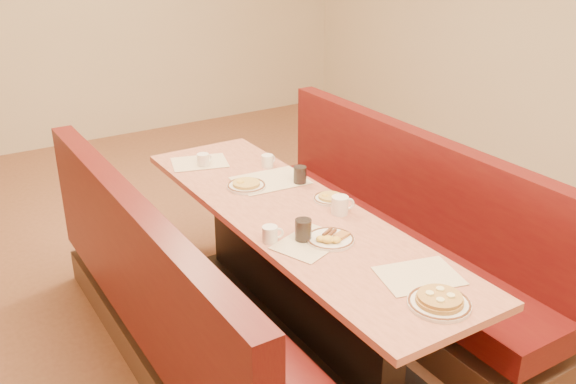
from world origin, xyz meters
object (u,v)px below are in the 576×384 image
soda_tumbler_mid (300,175)px  booth_right (393,242)px  diner_table (294,272)px  coffee_mug_b (271,234)px  pancake_plate (439,301)px  coffee_mug_d (203,160)px  coffee_mug_c (268,161)px  soda_tumbler_near (303,230)px  eggs_plate (330,239)px  coffee_mug_a (341,205)px  booth_left (174,314)px

soda_tumbler_mid → booth_right: bearing=-34.3°
diner_table → coffee_mug_b: (-0.28, -0.22, 0.42)m
pancake_plate → coffee_mug_d: bearing=94.3°
coffee_mug_d → coffee_mug_c: bearing=-47.7°
soda_tumbler_near → diner_table: bearing=65.5°
eggs_plate → soda_tumbler_mid: (0.27, 0.70, 0.04)m
coffee_mug_d → soda_tumbler_near: size_ratio=0.93×
coffee_mug_a → soda_tumbler_near: size_ratio=1.13×
booth_right → coffee_mug_a: booth_right is taller
coffee_mug_c → coffee_mug_d: 0.41m
pancake_plate → soda_tumbler_mid: bearing=81.1°
pancake_plate → coffee_mug_c: (0.19, 1.74, 0.02)m
eggs_plate → coffee_mug_b: 0.30m
coffee_mug_a → eggs_plate: bearing=-119.2°
coffee_mug_c → booth_left: bearing=-159.5°
booth_right → coffee_mug_c: 0.94m
diner_table → booth_left: size_ratio=1.00×
soda_tumbler_mid → coffee_mug_b: bearing=-134.1°
pancake_plate → coffee_mug_c: size_ratio=2.49×
diner_table → booth_left: booth_left is taller
booth_left → eggs_plate: (0.71, -0.37, 0.40)m
eggs_plate → coffee_mug_b: bearing=148.8°
booth_left → coffee_mug_b: bearing=-25.4°
diner_table → booth_left: 0.73m
soda_tumbler_near → pancake_plate: bearing=-78.1°
coffee_mug_b → coffee_mug_c: (0.50, 0.88, -0.00)m
coffee_mug_b → diner_table: bearing=54.9°
eggs_plate → coffee_mug_a: coffee_mug_a is taller
coffee_mug_b → soda_tumbler_mid: (0.53, 0.54, 0.01)m
coffee_mug_b → eggs_plate: bearing=-14.3°
coffee_mug_d → eggs_plate: bearing=-98.4°
booth_left → soda_tumbler_near: booth_left is taller
booth_left → coffee_mug_d: (0.62, 0.90, 0.43)m
coffee_mug_b → coffee_mug_c: 1.01m
booth_left → soda_tumbler_near: size_ratio=21.84×
pancake_plate → coffee_mug_d: coffee_mug_d is taller
booth_left → coffee_mug_a: (0.94, -0.14, 0.44)m
soda_tumbler_mid → coffee_mug_a: bearing=-95.1°
coffee_mug_c → soda_tumbler_mid: 0.34m
coffee_mug_c → soda_tumbler_mid: size_ratio=0.99×
booth_right → coffee_mug_b: bearing=-167.9°
coffee_mug_d → pancake_plate: bearing=-98.3°
eggs_plate → soda_tumbler_near: (-0.11, 0.08, 0.04)m
diner_table → pancake_plate: 1.14m
diner_table → pancake_plate: pancake_plate is taller
booth_right → coffee_mug_b: size_ratio=23.03×
coffee_mug_b → coffee_mug_d: (0.16, 1.12, -0.00)m
booth_right → coffee_mug_d: 1.31m
eggs_plate → coffee_mug_a: size_ratio=1.86×
coffee_mug_a → coffee_mug_d: size_ratio=1.21×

